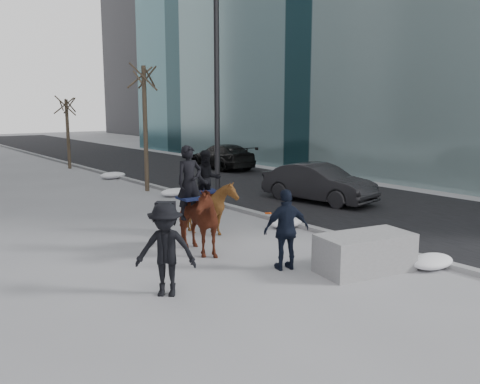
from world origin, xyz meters
TOP-DOWN VIEW (x-y plane):
  - ground at (0.00, 0.00)m, footprint 120.00×120.00m
  - road at (7.00, 10.00)m, footprint 8.00×90.00m
  - curb at (3.00, 10.00)m, footprint 0.25×90.00m
  - planter at (1.35, -1.43)m, footprint 2.19×1.40m
  - car_near at (6.30, 4.75)m, footprint 2.20×4.45m
  - car_far at (9.18, 14.98)m, footprint 2.23×4.85m
  - tree_near at (2.40, 10.75)m, footprint 1.20×1.20m
  - tree_far at (2.40, 20.21)m, footprint 1.20×1.20m
  - mounted_left at (-0.86, 1.93)m, footprint 0.99×2.03m
  - mounted_right at (0.45, 3.16)m, footprint 1.59×1.69m
  - feeder at (0.10, -0.32)m, footprint 1.11×1.01m
  - camera_crew at (-2.71, -0.11)m, footprint 1.28×1.24m
  - lamppost at (2.60, 5.75)m, footprint 0.25×1.81m
  - snow_piles at (2.70, 7.01)m, footprint 1.27×17.89m

SIDE VIEW (x-z plane):
  - ground at x=0.00m, z-range 0.00..0.00m
  - road at x=7.00m, z-range 0.00..0.01m
  - curb at x=3.00m, z-range 0.00..0.12m
  - snow_piles at x=2.70m, z-range -0.01..0.31m
  - planter at x=1.35m, z-range 0.00..0.81m
  - car_far at x=9.18m, z-range 0.00..1.37m
  - car_near at x=6.30m, z-range 0.00..1.40m
  - feeder at x=0.10m, z-range 0.00..1.76m
  - camera_crew at x=-2.71m, z-range 0.01..1.76m
  - mounted_right at x=0.45m, z-range -0.23..2.08m
  - mounted_left at x=-0.86m, z-range -0.33..2.25m
  - tree_far at x=2.40m, z-range 0.00..4.25m
  - tree_near at x=2.40m, z-range 0.00..5.63m
  - lamppost at x=2.60m, z-range 0.45..9.54m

